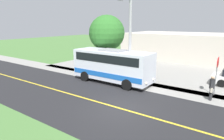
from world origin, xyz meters
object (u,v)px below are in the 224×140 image
tree_curbside (107,33)px  commercial_building (205,47)px  shuttle_bus_front (112,64)px  stop_sign (217,70)px  street_light_pole (129,38)px  pedestrian_with_bags (212,87)px

tree_curbside → commercial_building: (-14.00, 7.18, -2.33)m
shuttle_bus_front → commercial_building: 17.46m
stop_sign → street_light_pole: (1.23, -6.70, 2.07)m
stop_sign → street_light_pole: street_light_pole is taller
stop_sign → shuttle_bus_front: bearing=-79.0°
pedestrian_with_bags → street_light_pole: (0.02, -6.67, 3.10)m
stop_sign → street_light_pole: 7.12m
pedestrian_with_bags → tree_curbside: tree_curbside is taller
tree_curbside → commercial_building: tree_curbside is taller
pedestrian_with_bags → commercial_building: bearing=-167.2°
pedestrian_with_bags → street_light_pole: size_ratio=0.24×
stop_sign → commercial_building: bearing=-166.1°
shuttle_bus_front → street_light_pole: size_ratio=1.03×
pedestrian_with_bags → commercial_building: (-16.52, -3.76, 0.94)m
stop_sign → commercial_building: commercial_building is taller
shuttle_bus_front → pedestrian_with_bags: size_ratio=4.28×
street_light_pole → tree_curbside: size_ratio=1.19×
tree_curbside → shuttle_bus_front: bearing=44.0°
pedestrian_with_bags → tree_curbside: 11.69m
street_light_pole → commercial_building: size_ratio=0.32×
pedestrian_with_bags → stop_sign: 1.59m
tree_curbside → commercial_building: size_ratio=0.27×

